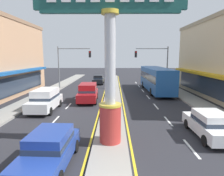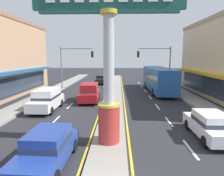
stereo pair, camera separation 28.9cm
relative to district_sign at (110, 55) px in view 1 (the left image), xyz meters
The scene contains 13 objects.
median_strip 13.56m from the district_sign, 90.00° to the left, with size 1.86×52.00×0.14m, color gray.
sidewalk_left 14.55m from the district_sign, 128.96° to the left, with size 2.26×60.00×0.18m, color gray.
sidewalk_right 14.55m from the district_sign, 51.04° to the left, with size 2.26×60.00×0.18m, color gray.
lane_markings 12.33m from the district_sign, 90.00° to the left, with size 8.60×52.00×0.01m.
district_sign is the anchor object (origin of this frame).
traffic_light_left_side 19.54m from the district_sign, 108.40° to the left, with size 4.86×0.46×6.20m.
traffic_light_right_side 19.66m from the district_sign, 71.73° to the left, with size 4.86×0.46×6.20m.
bus_near_right_lane 17.73m from the district_sign, 70.36° to the left, with size 2.67×11.23×3.26m.
sedan_far_right_lane 5.25m from the district_sign, 139.59° to the right, with size 1.96×4.36×1.53m.
suv_near_left_lane 11.30m from the district_sign, 104.04° to the left, with size 2.11×4.68×1.90m.
sedan_mid_left_lane 7.19m from the district_sign, ahead, with size 1.85×4.31×1.53m.
sedan_far_left_oncoming 24.71m from the district_sign, 96.07° to the left, with size 1.90×4.33×1.53m.
suv_kerb_right 9.72m from the district_sign, 131.14° to the left, with size 1.97×4.60×1.90m.
Camera 1 is at (0.22, -4.82, 4.71)m, focal length 31.45 mm.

